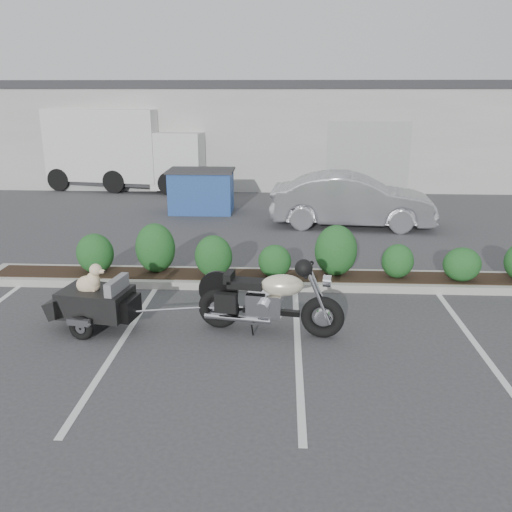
{
  "coord_description": "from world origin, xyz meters",
  "views": [
    {
      "loc": [
        0.94,
        -7.98,
        3.72
      ],
      "look_at": [
        0.46,
        1.57,
        0.75
      ],
      "focal_mm": 38.0,
      "sensor_mm": 36.0,
      "label": 1
    }
  ],
  "objects_px": {
    "pet_trailer": "(95,301)",
    "sedan": "(352,200)",
    "motorcycle": "(269,301)",
    "delivery_truck": "(128,151)",
    "dumpster": "(201,191)"
  },
  "relations": [
    {
      "from": "sedan",
      "to": "motorcycle",
      "type": "bearing_deg",
      "value": 167.93
    },
    {
      "from": "pet_trailer",
      "to": "sedan",
      "type": "distance_m",
      "value": 8.59
    },
    {
      "from": "dumpster",
      "to": "delivery_truck",
      "type": "height_order",
      "value": "delivery_truck"
    },
    {
      "from": "pet_trailer",
      "to": "sedan",
      "type": "bearing_deg",
      "value": 64.99
    },
    {
      "from": "dumpster",
      "to": "pet_trailer",
      "type": "bearing_deg",
      "value": -93.43
    },
    {
      "from": "sedan",
      "to": "delivery_truck",
      "type": "bearing_deg",
      "value": 58.67
    },
    {
      "from": "sedan",
      "to": "dumpster",
      "type": "relative_size",
      "value": 2.21
    },
    {
      "from": "dumpster",
      "to": "sedan",
      "type": "bearing_deg",
      "value": -20.55
    },
    {
      "from": "pet_trailer",
      "to": "delivery_truck",
      "type": "distance_m",
      "value": 13.1
    },
    {
      "from": "pet_trailer",
      "to": "sedan",
      "type": "relative_size",
      "value": 0.42
    },
    {
      "from": "motorcycle",
      "to": "sedan",
      "type": "xyz_separation_m",
      "value": [
        2.12,
        7.08,
        0.2
      ]
    },
    {
      "from": "motorcycle",
      "to": "pet_trailer",
      "type": "bearing_deg",
      "value": -170.79
    },
    {
      "from": "sedan",
      "to": "dumpster",
      "type": "height_order",
      "value": "sedan"
    },
    {
      "from": "motorcycle",
      "to": "dumpster",
      "type": "relative_size",
      "value": 1.15
    },
    {
      "from": "pet_trailer",
      "to": "dumpster",
      "type": "distance_m",
      "value": 8.69
    }
  ]
}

